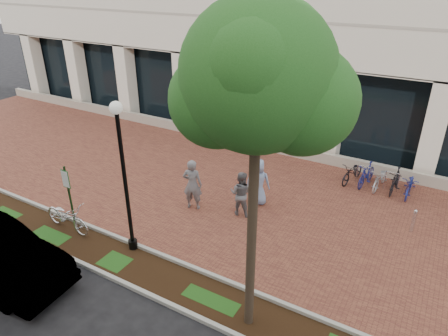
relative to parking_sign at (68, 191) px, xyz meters
The scene contains 14 objects.
ground 6.30m from the parking_sign, 52.47° to the left, with size 120.00×120.00×0.00m, color black.
brick_plaza 6.30m from the parking_sign, 52.47° to the left, with size 40.00×9.00×0.01m, color brown.
planting_strip 4.04m from the parking_sign, ahead, with size 40.00×1.50×0.01m, color black.
curb_plaza_side 4.02m from the parking_sign, ahead, with size 40.00×0.12×0.12m, color #AFB0A6.
curb_street_side 4.17m from the parking_sign, 17.26° to the right, with size 40.00×0.12×0.12m, color #AFB0A6.
parking_sign is the anchor object (origin of this frame).
lamppost 2.60m from the parking_sign, ahead, with size 0.36×0.36×4.80m.
street_tree 8.19m from the parking_sign, ahead, with size 3.51×2.92×7.64m.
locked_bicycle 1.05m from the parking_sign, 167.00° to the right, with size 0.69×1.98×1.04m, color silver.
pedestrian_left 4.17m from the parking_sign, 50.54° to the left, with size 0.71×0.47×1.94m, color slate.
pedestrian_mid 5.74m from the parking_sign, 40.52° to the left, with size 0.81×0.63×1.67m, color slate.
pedestrian_right 6.53m from the parking_sign, 45.73° to the left, with size 0.88×0.57×1.81m, color #879FCA.
bollard 11.35m from the parking_sign, 29.57° to the left, with size 0.12×0.12×0.87m.
bike_rack_cluster 11.68m from the parking_sign, 44.48° to the left, with size 2.97×1.74×0.97m.
Camera 1 is at (6.16, -12.00, 7.90)m, focal length 32.00 mm.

